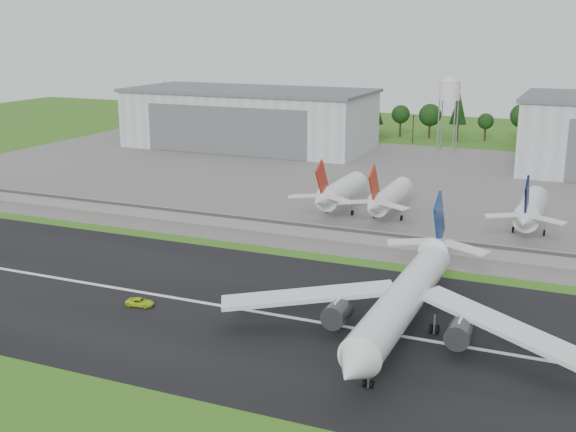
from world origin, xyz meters
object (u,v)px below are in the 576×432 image
at_px(parked_jet_red_a, 338,192).
at_px(main_airliner, 402,309).
at_px(ground_vehicle, 140,302).
at_px(parked_jet_red_b, 387,198).
at_px(parked_jet_navy, 530,210).

bearing_deg(parked_jet_red_a, main_airliner, -62.93).
bearing_deg(main_airliner, ground_vehicle, 6.87).
height_order(parked_jet_red_a, parked_jet_red_b, parked_jet_red_a).
xyz_separation_m(ground_vehicle, parked_jet_red_b, (23.83, 72.15, 5.21)).
bearing_deg(parked_jet_red_b, parked_jet_navy, 0.07).
bearing_deg(parked_jet_red_a, ground_vehicle, -98.57).
relative_size(main_airliner, ground_vehicle, 11.96).
bearing_deg(parked_jet_navy, parked_jet_red_b, -179.93).
bearing_deg(parked_jet_navy, parked_jet_red_a, -180.00).
distance_m(parked_jet_red_b, parked_jet_navy, 33.94).
distance_m(ground_vehicle, parked_jet_red_b, 76.16).
relative_size(main_airliner, parked_jet_red_b, 1.89).
distance_m(parked_jet_red_a, parked_jet_navy, 46.89).
distance_m(ground_vehicle, parked_jet_red_a, 73.21).
distance_m(main_airliner, ground_vehicle, 45.61).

